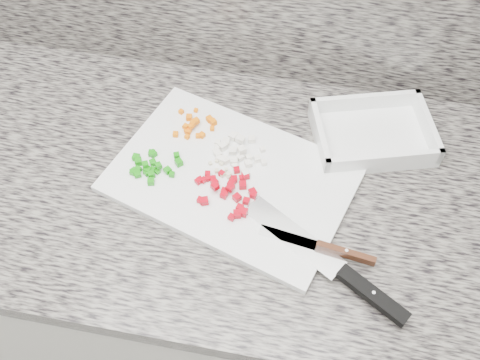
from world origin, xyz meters
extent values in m
cube|color=beige|center=(0.00, 1.44, 0.43)|extent=(3.92, 0.62, 0.86)
cube|color=slate|center=(0.00, 1.44, 0.88)|extent=(3.96, 0.64, 0.04)
cube|color=white|center=(0.10, 1.44, 0.91)|extent=(0.51, 0.41, 0.01)
cube|color=orange|center=(-0.03, 1.52, 0.92)|extent=(0.01, 0.01, 0.01)
cube|color=orange|center=(0.00, 1.59, 0.92)|extent=(0.01, 0.01, 0.01)
cube|color=orange|center=(-0.03, 1.58, 0.92)|extent=(0.01, 0.01, 0.01)
cube|color=orange|center=(0.00, 1.54, 0.93)|extent=(0.01, 0.01, 0.01)
cube|color=orange|center=(0.03, 1.57, 0.92)|extent=(0.02, 0.02, 0.01)
cube|color=orange|center=(0.02, 1.52, 0.92)|extent=(0.01, 0.01, 0.01)
cube|color=orange|center=(-0.01, 1.54, 0.92)|extent=(0.01, 0.01, 0.01)
cube|color=orange|center=(0.04, 1.55, 0.92)|extent=(0.01, 0.01, 0.01)
cube|color=orange|center=(-0.01, 1.52, 0.92)|extent=(0.01, 0.01, 0.01)
cube|color=orange|center=(0.00, 1.55, 0.93)|extent=(0.01, 0.01, 0.01)
cube|color=orange|center=(-0.01, 1.54, 0.93)|extent=(0.01, 0.01, 0.01)
cube|color=orange|center=(0.04, 1.56, 0.92)|extent=(0.02, 0.02, 0.01)
cube|color=orange|center=(0.01, 1.55, 0.93)|extent=(0.01, 0.01, 0.01)
cube|color=orange|center=(0.02, 1.53, 0.92)|extent=(0.01, 0.01, 0.01)
cube|color=orange|center=(-0.01, 1.53, 0.92)|extent=(0.01, 0.01, 0.01)
cube|color=orange|center=(-0.02, 1.54, 0.92)|extent=(0.01, 0.01, 0.01)
cube|color=orange|center=(0.01, 1.55, 0.93)|extent=(0.02, 0.02, 0.01)
cube|color=orange|center=(-0.01, 1.57, 0.92)|extent=(0.01, 0.01, 0.01)
cube|color=white|center=(0.06, 1.51, 0.92)|extent=(0.01, 0.01, 0.01)
cube|color=white|center=(0.10, 1.46, 0.92)|extent=(0.01, 0.01, 0.01)
cube|color=white|center=(0.12, 1.49, 0.92)|extent=(0.01, 0.01, 0.01)
cube|color=white|center=(0.08, 1.47, 0.92)|extent=(0.02, 0.02, 0.01)
cube|color=white|center=(0.13, 1.47, 0.92)|extent=(0.02, 0.02, 0.01)
cube|color=white|center=(0.11, 1.50, 0.93)|extent=(0.02, 0.02, 0.01)
cube|color=white|center=(0.06, 1.50, 0.92)|extent=(0.01, 0.01, 0.01)
cube|color=white|center=(0.08, 1.47, 0.92)|extent=(0.01, 0.01, 0.01)
cube|color=white|center=(0.10, 1.53, 0.92)|extent=(0.02, 0.02, 0.01)
cube|color=white|center=(0.06, 1.48, 0.92)|extent=(0.02, 0.02, 0.01)
cube|color=white|center=(0.07, 1.50, 0.92)|extent=(0.02, 0.02, 0.01)
cube|color=white|center=(0.15, 1.51, 0.92)|extent=(0.01, 0.01, 0.01)
cube|color=white|center=(0.08, 1.53, 0.92)|extent=(0.02, 0.02, 0.01)
cube|color=white|center=(0.09, 1.50, 0.92)|extent=(0.02, 0.02, 0.01)
cube|color=white|center=(0.14, 1.49, 0.92)|extent=(0.01, 0.01, 0.01)
cube|color=white|center=(0.12, 1.53, 0.92)|extent=(0.02, 0.02, 0.01)
cube|color=white|center=(0.07, 1.48, 0.92)|extent=(0.01, 0.01, 0.01)
cube|color=white|center=(0.13, 1.45, 0.92)|extent=(0.02, 0.02, 0.01)
cube|color=white|center=(0.10, 1.47, 0.92)|extent=(0.02, 0.02, 0.01)
cube|color=white|center=(0.09, 1.54, 0.92)|extent=(0.01, 0.01, 0.01)
cube|color=white|center=(0.07, 1.52, 0.92)|extent=(0.01, 0.01, 0.01)
cube|color=white|center=(0.06, 1.49, 0.92)|extent=(0.02, 0.02, 0.01)
cube|color=white|center=(0.15, 1.48, 0.92)|extent=(0.01, 0.01, 0.01)
cube|color=white|center=(0.10, 1.52, 0.93)|extent=(0.01, 0.01, 0.01)
cube|color=white|center=(0.08, 1.47, 0.92)|extent=(0.02, 0.02, 0.01)
cube|color=white|center=(0.11, 1.49, 0.92)|extent=(0.02, 0.02, 0.01)
cube|color=white|center=(0.07, 1.51, 0.92)|extent=(0.02, 0.02, 0.01)
cube|color=#12810B|center=(-0.08, 1.44, 0.92)|extent=(0.02, 0.02, 0.01)
cube|color=#12810B|center=(-0.09, 1.45, 0.92)|extent=(0.01, 0.01, 0.01)
cube|color=#12810B|center=(-0.05, 1.44, 0.92)|extent=(0.02, 0.02, 0.01)
cube|color=#12810B|center=(-0.05, 1.41, 0.92)|extent=(0.02, 0.02, 0.01)
cube|color=#12810B|center=(-0.08, 1.42, 0.92)|extent=(0.02, 0.02, 0.01)
cube|color=#12810B|center=(-0.04, 1.40, 0.92)|extent=(0.01, 0.01, 0.01)
cube|color=#12810B|center=(-0.06, 1.43, 0.93)|extent=(0.02, 0.02, 0.01)
cube|color=#12810B|center=(0.00, 1.45, 0.92)|extent=(0.02, 0.02, 0.01)
cube|color=#12810B|center=(-0.06, 1.42, 0.92)|extent=(0.01, 0.01, 0.01)
cube|color=#12810B|center=(-0.06, 1.42, 0.92)|extent=(0.02, 0.02, 0.01)
cube|color=#12810B|center=(-0.05, 1.43, 0.92)|extent=(0.01, 0.01, 0.01)
cube|color=#12810B|center=(-0.09, 1.41, 0.92)|extent=(0.01, 0.01, 0.01)
cube|color=#12810B|center=(-0.02, 1.43, 0.92)|extent=(0.02, 0.02, 0.01)
cube|color=#12810B|center=(-0.06, 1.42, 0.92)|extent=(0.01, 0.01, 0.01)
cube|color=#12810B|center=(-0.04, 1.43, 0.93)|extent=(0.02, 0.02, 0.01)
cube|color=#12810B|center=(-0.01, 1.47, 0.92)|extent=(0.01, 0.01, 0.01)
cube|color=#12810B|center=(-0.06, 1.46, 0.92)|extent=(0.01, 0.01, 0.01)
cube|color=#12810B|center=(-0.06, 1.46, 0.92)|extent=(0.02, 0.02, 0.01)
cube|color=#12810B|center=(-0.01, 1.42, 0.92)|extent=(0.01, 0.01, 0.01)
cube|color=#12810B|center=(-0.07, 1.41, 0.92)|extent=(0.02, 0.02, 0.01)
cube|color=#12810B|center=(-0.08, 1.42, 0.92)|extent=(0.02, 0.02, 0.01)
cube|color=#12810B|center=(-0.04, 1.42, 0.92)|extent=(0.01, 0.01, 0.01)
cube|color=#AB0211|center=(0.13, 1.36, 0.92)|extent=(0.02, 0.02, 0.01)
cube|color=#AB0211|center=(0.06, 1.44, 0.92)|extent=(0.01, 0.01, 0.01)
cube|color=#AB0211|center=(0.14, 1.36, 0.92)|extent=(0.02, 0.02, 0.01)
cube|color=#AB0211|center=(0.06, 1.37, 0.92)|extent=(0.01, 0.01, 0.01)
cube|color=#AB0211|center=(0.07, 1.43, 0.92)|extent=(0.01, 0.01, 0.01)
cube|color=#AB0211|center=(0.13, 1.42, 0.92)|extent=(0.02, 0.02, 0.01)
cube|color=#AB0211|center=(0.07, 1.42, 0.92)|extent=(0.02, 0.02, 0.01)
cube|color=#AB0211|center=(0.05, 1.42, 0.92)|extent=(0.01, 0.01, 0.01)
cube|color=#AB0211|center=(0.05, 1.38, 0.92)|extent=(0.01, 0.01, 0.01)
cube|color=#AB0211|center=(0.15, 1.40, 0.92)|extent=(0.01, 0.01, 0.01)
cube|color=#AB0211|center=(0.04, 1.42, 0.92)|extent=(0.01, 0.01, 0.01)
cube|color=#AB0211|center=(0.10, 1.43, 0.92)|extent=(0.01, 0.01, 0.01)
cube|color=#AB0211|center=(0.04, 1.42, 0.92)|extent=(0.01, 0.01, 0.01)
cube|color=#AB0211|center=(0.15, 1.41, 0.92)|extent=(0.02, 0.02, 0.01)
cube|color=#AB0211|center=(0.06, 1.43, 0.92)|extent=(0.01, 0.01, 0.01)
cube|color=#AB0211|center=(0.11, 1.43, 0.92)|extent=(0.01, 0.01, 0.01)
cube|color=#AB0211|center=(0.09, 1.40, 0.92)|extent=(0.01, 0.01, 0.01)
cube|color=#AB0211|center=(0.10, 1.41, 0.93)|extent=(0.02, 0.02, 0.01)
cube|color=#AB0211|center=(0.06, 1.37, 0.92)|extent=(0.02, 0.02, 0.01)
cube|color=#AB0211|center=(0.11, 1.45, 0.92)|extent=(0.01, 0.01, 0.01)
cube|color=#AB0211|center=(0.12, 1.39, 0.92)|extent=(0.02, 0.02, 0.01)
cube|color=#AB0211|center=(0.09, 1.39, 0.92)|extent=(0.01, 0.01, 0.01)
cube|color=#AB0211|center=(0.13, 1.44, 0.92)|extent=(0.02, 0.02, 0.01)
cube|color=#AB0211|center=(0.12, 1.35, 0.92)|extent=(0.01, 0.01, 0.01)
cube|color=#AB0211|center=(0.14, 1.39, 0.92)|extent=(0.01, 0.01, 0.01)
cube|color=#AB0211|center=(0.08, 1.40, 0.93)|extent=(0.02, 0.02, 0.01)
cube|color=#AB0211|center=(0.13, 1.37, 0.92)|extent=(0.01, 0.01, 0.01)
cube|color=#AB0211|center=(0.10, 1.42, 0.92)|extent=(0.02, 0.02, 0.01)
cube|color=#AB0211|center=(0.08, 1.44, 0.92)|extent=(0.01, 0.01, 0.01)
cube|color=#AB0211|center=(0.12, 1.44, 0.92)|extent=(0.01, 0.01, 0.01)
cube|color=beige|center=(0.08, 1.47, 0.92)|extent=(0.01, 0.01, 0.01)
cube|color=beige|center=(0.07, 1.47, 0.92)|extent=(0.01, 0.01, 0.01)
cube|color=beige|center=(0.09, 1.45, 0.92)|extent=(0.01, 0.01, 0.00)
cube|color=beige|center=(0.08, 1.44, 0.92)|extent=(0.01, 0.01, 0.01)
cube|color=beige|center=(0.09, 1.44, 0.92)|extent=(0.01, 0.01, 0.01)
cube|color=beige|center=(0.07, 1.45, 0.92)|extent=(0.01, 0.01, 0.01)
cube|color=beige|center=(0.08, 1.47, 0.92)|extent=(0.01, 0.01, 0.01)
cube|color=beige|center=(0.09, 1.44, 0.92)|extent=(0.01, 0.01, 0.01)
cube|color=beige|center=(0.05, 1.46, 0.92)|extent=(0.01, 0.01, 0.00)
cube|color=beige|center=(0.09, 1.44, 0.92)|extent=(0.01, 0.01, 0.01)
cube|color=beige|center=(0.09, 1.44, 0.92)|extent=(0.01, 0.01, 0.01)
cube|color=silver|center=(0.23, 1.34, 0.92)|extent=(0.19, 0.14, 0.00)
cube|color=black|center=(0.37, 1.25, 0.92)|extent=(0.12, 0.09, 0.02)
cylinder|color=silver|center=(0.37, 1.25, 0.93)|extent=(0.01, 0.01, 0.00)
cube|color=silver|center=(0.22, 1.33, 0.92)|extent=(0.10, 0.04, 0.00)
cube|color=#412010|center=(0.32, 1.32, 0.92)|extent=(0.10, 0.03, 0.02)
cylinder|color=silver|center=(0.32, 1.32, 0.93)|extent=(0.01, 0.01, 0.00)
cube|color=white|center=(0.36, 1.59, 0.91)|extent=(0.27, 0.22, 0.01)
cube|color=white|center=(0.33, 1.67, 0.93)|extent=(0.22, 0.08, 0.04)
cube|color=white|center=(0.38, 1.52, 0.93)|extent=(0.22, 0.08, 0.04)
cube|color=white|center=(0.46, 1.63, 0.93)|extent=(0.06, 0.16, 0.04)
cube|color=white|center=(0.25, 1.56, 0.93)|extent=(0.06, 0.16, 0.04)
camera|label=1|loc=(0.22, 0.87, 1.74)|focal=40.00mm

